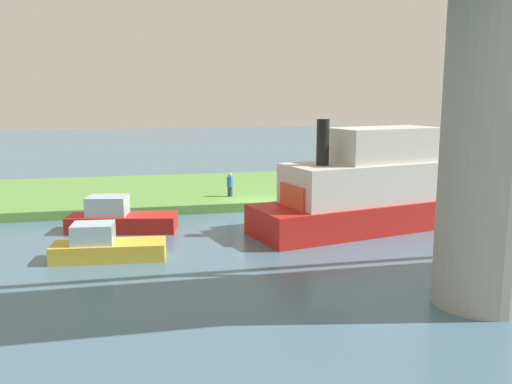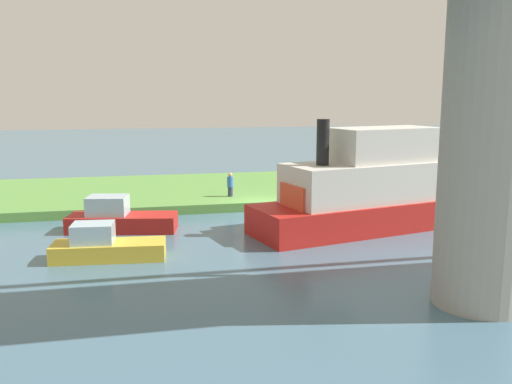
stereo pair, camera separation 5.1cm
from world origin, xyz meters
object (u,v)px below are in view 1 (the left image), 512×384
Objects in this scene: mooring_post at (348,187)px; motorboat_red at (365,189)px; person_on_bank at (230,184)px; bridge_pylon at (490,144)px; skiff_small at (105,246)px; houseboat_blue at (119,218)px.

mooring_post is 0.09× the size of motorboat_red.
mooring_post is at bearing -104.51° from motorboat_red.
motorboat_red is at bearing 126.19° from person_on_bank.
bridge_pylon is 0.90× the size of motorboat_red.
bridge_pylon is 10.10m from motorboat_red.
bridge_pylon reaches higher than mooring_post.
motorboat_red reaches higher than skiff_small.
houseboat_blue is 4.56m from skiff_small.
mooring_post is 13.55m from houseboat_blue.
houseboat_blue is 1.18× the size of skiff_small.
houseboat_blue is at bearing -10.64° from motorboat_red.
motorboat_red is at bearing 75.49° from mooring_post.
bridge_pylon reaches higher than motorboat_red.
mooring_post is 6.25m from motorboat_red.
bridge_pylon is at bearing 87.48° from motorboat_red.
person_on_bank is 0.13× the size of motorboat_red.
person_on_bank is 0.26× the size of houseboat_blue.
motorboat_red reaches higher than houseboat_blue.
motorboat_red is (1.55, 5.97, 0.96)m from mooring_post.
motorboat_red is at bearing -92.52° from bridge_pylon.
motorboat_red is at bearing -168.60° from skiff_small.
mooring_post is at bearing -148.02° from skiff_small.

